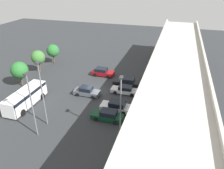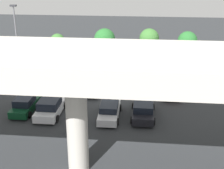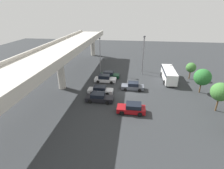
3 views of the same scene
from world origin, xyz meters
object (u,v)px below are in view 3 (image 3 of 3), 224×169
(parked_car_5, at_px, (109,75))
(shuttle_bus, at_px, (169,74))
(parked_car_2, at_px, (100,90))
(tree_front_right, at_px, (203,77))
(parked_car_3, at_px, (133,86))
(parked_car_1, at_px, (99,97))
(lamp_post_mid_lot, at_px, (143,52))
(lamp_post_by_overpass, at_px, (144,53))
(parked_car_0, at_px, (132,108))
(lamp_post_near_aisle, at_px, (100,53))
(parked_car_4, at_px, (105,79))
(tree_front_far_right, at_px, (191,68))
(tree_front_centre, at_px, (220,92))

(parked_car_5, bearing_deg, shuttle_bus, 0.60)
(parked_car_2, bearing_deg, shuttle_bus, 31.01)
(parked_car_5, height_order, tree_front_right, tree_front_right)
(parked_car_5, bearing_deg, parked_car_3, -45.63)
(parked_car_1, height_order, shuttle_bus, shuttle_bus)
(lamp_post_mid_lot, distance_m, lamp_post_by_overpass, 2.39)
(parked_car_0, relative_size, parked_car_5, 0.96)
(parked_car_2, relative_size, lamp_post_near_aisle, 0.55)
(lamp_post_mid_lot, height_order, lamp_post_by_overpass, lamp_post_by_overpass)
(lamp_post_by_overpass, distance_m, tree_front_right, 14.07)
(parked_car_4, bearing_deg, tree_front_right, -8.37)
(parked_car_3, relative_size, tree_front_right, 0.94)
(parked_car_2, height_order, tree_front_far_right, tree_front_far_right)
(parked_car_2, bearing_deg, parked_car_3, 22.14)
(parked_car_0, xyz_separation_m, parked_car_2, (5.99, 6.16, -0.09))
(lamp_post_mid_lot, bearing_deg, tree_front_centre, -147.70)
(parked_car_2, height_order, tree_front_right, tree_front_right)
(lamp_post_near_aisle, relative_size, lamp_post_mid_lot, 0.98)
(parked_car_1, relative_size, shuttle_bus, 0.59)
(lamp_post_by_overpass, bearing_deg, shuttle_bus, -120.09)
(parked_car_2, bearing_deg, parked_car_0, -44.21)
(tree_front_right, xyz_separation_m, tree_front_far_right, (7.08, 0.10, -0.44))
(tree_front_centre, distance_m, tree_front_right, 6.54)
(parked_car_3, distance_m, lamp_post_by_overpass, 10.48)
(tree_front_far_right, bearing_deg, lamp_post_by_overpass, 80.53)
(parked_car_1, relative_size, tree_front_far_right, 1.25)
(lamp_post_mid_lot, xyz_separation_m, tree_front_far_right, (-4.15, -10.67, -2.35))
(tree_front_right, distance_m, tree_front_far_right, 7.09)
(parked_car_3, relative_size, shuttle_bus, 0.54)
(parked_car_5, height_order, shuttle_bus, shuttle_bus)
(parked_car_3, bearing_deg, tree_front_centre, 155.00)
(tree_front_far_right, bearing_deg, parked_car_1, 125.21)
(parked_car_3, bearing_deg, shuttle_bus, -143.01)
(parked_car_3, bearing_deg, lamp_post_mid_lot, -100.09)
(parked_car_0, distance_m, shuttle_bus, 16.33)
(parked_car_4, height_order, tree_front_centre, tree_front_centre)
(parked_car_2, xyz_separation_m, shuttle_bus, (8.36, -13.91, 0.90))
(parked_car_5, distance_m, lamp_post_mid_lot, 10.58)
(lamp_post_mid_lot, xyz_separation_m, tree_front_centre, (-17.76, -11.22, -1.76))
(parked_car_1, bearing_deg, lamp_post_mid_lot, 65.67)
(parked_car_5, relative_size, tree_front_far_right, 1.19)
(parked_car_1, height_order, parked_car_2, parked_car_1)
(parked_car_5, distance_m, lamp_post_near_aisle, 6.06)
(lamp_post_near_aisle, height_order, lamp_post_mid_lot, lamp_post_mid_lot)
(lamp_post_mid_lot, bearing_deg, lamp_post_near_aisle, 103.66)
(shuttle_bus, xyz_separation_m, tree_front_far_right, (1.53, -4.92, 1.17))
(parked_car_1, height_order, lamp_post_near_aisle, lamp_post_near_aisle)
(lamp_post_near_aisle, bearing_deg, parked_car_0, -154.48)
(shuttle_bus, xyz_separation_m, lamp_post_mid_lot, (5.69, 5.74, 3.53))
(parked_car_0, xyz_separation_m, parked_car_3, (8.48, 0.06, -0.05))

